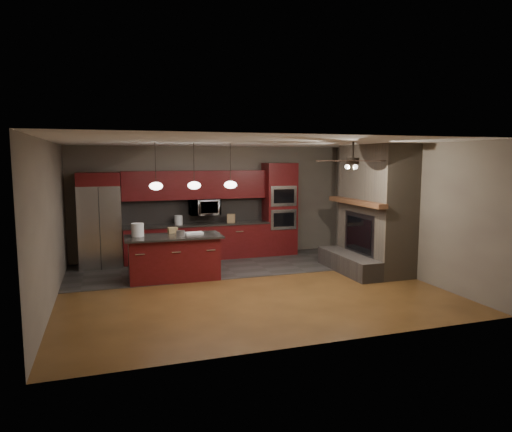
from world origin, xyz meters
name	(u,v)px	position (x,y,z in m)	size (l,w,h in m)	color
ground	(248,286)	(0.00, 0.00, 0.00)	(7.00, 7.00, 0.00)	brown
ceiling	(247,142)	(0.00, 0.00, 2.80)	(7.00, 6.00, 0.02)	white
back_wall	(213,202)	(0.00, 3.00, 1.40)	(7.00, 0.02, 2.80)	slate
right_wall	(402,209)	(3.50, 0.00, 1.40)	(0.02, 6.00, 2.80)	slate
left_wall	(50,224)	(-3.50, 0.00, 1.40)	(0.02, 6.00, 2.80)	slate
slate_tile_patch	(225,266)	(0.00, 1.80, 0.01)	(7.00, 2.40, 0.01)	#34312F
fireplace_column	(373,213)	(3.04, 0.40, 1.30)	(1.30, 2.10, 2.80)	#6C5E4D
back_cabinetry	(197,224)	(-0.48, 2.74, 0.89)	(3.59, 0.64, 2.20)	#5A1014
oven_tower	(280,209)	(1.70, 2.69, 1.19)	(0.80, 0.63, 2.38)	#5A1014
microwave	(204,207)	(-0.27, 2.75, 1.30)	(0.73, 0.41, 0.50)	silver
refrigerator	(100,220)	(-2.74, 2.62, 1.09)	(0.94, 0.75, 2.18)	silver
kitchen_island	(174,257)	(-1.30, 0.97, 0.47)	(1.97, 0.91, 0.92)	#5A1014
white_bucket	(138,230)	(-2.00, 1.10, 1.06)	(0.25, 0.25, 0.27)	white
paint_can	(181,233)	(-1.17, 0.85, 0.98)	(0.18, 0.18, 0.12)	#BBBBC0
paint_tray	(194,233)	(-0.86, 1.05, 0.94)	(0.36, 0.25, 0.04)	white
cardboard_box	(173,230)	(-1.27, 1.32, 0.98)	(0.19, 0.14, 0.12)	olive
counter_bucket	(178,220)	(-0.93, 2.70, 1.01)	(0.20, 0.20, 0.22)	silver
counter_box	(231,218)	(0.38, 2.65, 1.01)	(0.19, 0.15, 0.21)	#9C7A51
pendant_left	(156,186)	(-1.65, 0.70, 1.96)	(0.26, 0.26, 0.92)	black
pendant_center	(194,185)	(-0.90, 0.70, 1.96)	(0.26, 0.26, 0.92)	black
pendant_right	(231,185)	(-0.15, 0.70, 1.96)	(0.26, 0.26, 0.92)	black
ceiling_fan	(353,160)	(1.80, -0.80, 2.46)	(1.27, 1.33, 0.41)	black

